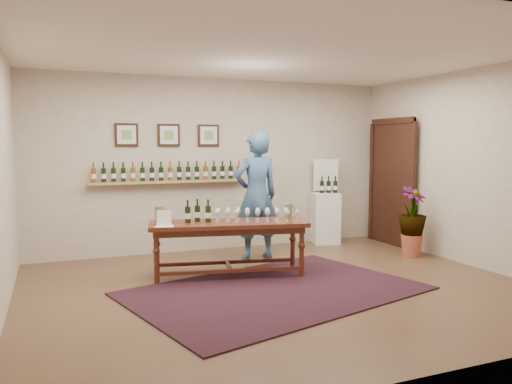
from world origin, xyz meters
name	(u,v)px	position (x,y,z in m)	size (l,w,h in m)	color
ground	(281,288)	(0.00, 0.00, 0.00)	(6.00, 6.00, 0.00)	brown
room_shell	(348,181)	(2.11, 1.86, 1.12)	(6.00, 6.00, 6.00)	beige
rug	(275,291)	(-0.12, -0.09, 0.01)	(3.32, 2.21, 0.02)	#47160C
tasting_table	(229,230)	(-0.40, 0.77, 0.62)	(2.14, 1.05, 0.73)	#411410
table_glasses	(252,214)	(-0.08, 0.74, 0.81)	(1.22, 0.28, 0.17)	silver
table_bottles	(198,209)	(-0.78, 0.91, 0.89)	(0.31, 0.18, 0.33)	black
pitcher_left	(160,215)	(-1.26, 0.96, 0.84)	(0.14, 0.14, 0.23)	#657045
pitcher_right	(288,211)	(0.45, 0.74, 0.83)	(0.13, 0.13, 0.21)	#657045
menu_card	(164,218)	(-1.25, 0.73, 0.83)	(0.22, 0.16, 0.20)	white
display_pedestal	(325,218)	(1.89, 2.23, 0.44)	(0.44, 0.44, 0.89)	white
pedestal_bottles	(329,184)	(1.94, 2.19, 1.04)	(0.31, 0.08, 0.31)	black
info_sign	(326,175)	(1.96, 2.33, 1.20)	(0.45, 0.02, 0.61)	white
potted_plant	(412,222)	(2.59, 0.77, 0.55)	(0.61, 0.61, 0.94)	#AA4F38
person	(256,196)	(0.32, 1.59, 0.96)	(0.70, 0.46, 1.93)	#34567C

